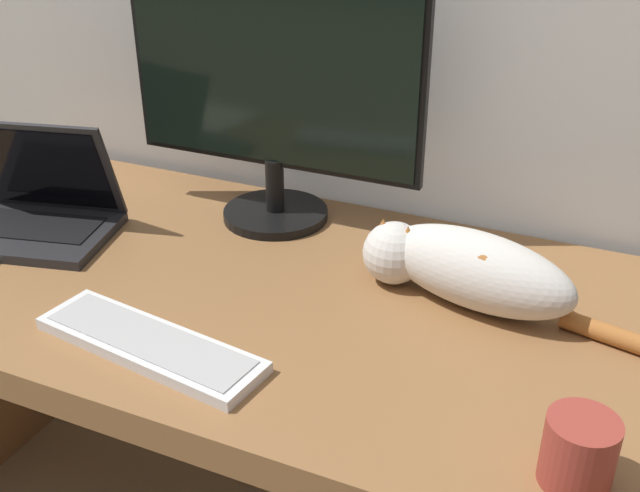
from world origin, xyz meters
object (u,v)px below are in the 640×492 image
external_keyboard (149,344)px  cat (465,267)px  laptop (36,212)px  monitor (272,81)px  coffee_mug (579,452)px

external_keyboard → cat: size_ratio=0.75×
laptop → cat: bearing=-6.8°
cat → monitor: bearing=172.7°
laptop → external_keyboard: size_ratio=0.87×
monitor → external_keyboard: monitor is taller
laptop → cat: size_ratio=0.65×
monitor → coffee_mug: size_ratio=6.59×
monitor → external_keyboard: bearing=-86.1°
cat → laptop: bearing=-160.6°
monitor → coffee_mug: monitor is taller
coffee_mug → laptop: bearing=166.4°
laptop → external_keyboard: laptop is taller
monitor → laptop: (-0.42, -0.27, -0.26)m
coffee_mug → monitor: bearing=142.4°
monitor → cat: bearing=-20.3°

